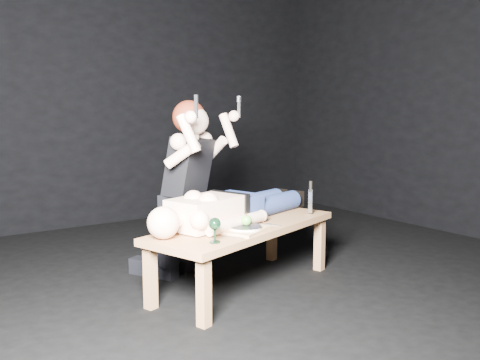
{
  "coord_description": "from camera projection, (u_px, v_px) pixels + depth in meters",
  "views": [
    {
      "loc": [
        -2.13,
        -2.86,
        1.23
      ],
      "look_at": [
        -0.15,
        0.02,
        0.75
      ],
      "focal_mm": 38.39,
      "sensor_mm": 36.0,
      "label": 1
    }
  ],
  "objects": [
    {
      "name": "lying_man",
      "position": [
        234.0,
        203.0,
        3.62
      ],
      "size": [
        1.49,
        0.84,
        0.25
      ],
      "primitive_type": null,
      "rotation": [
        0.0,
        0.0,
        0.31
      ],
      "color": "beige",
      "rests_on": "table"
    },
    {
      "name": "back_wall",
      "position": [
        121.0,
        85.0,
        5.53
      ],
      "size": [
        5.0,
        0.0,
        5.0
      ],
      "primitive_type": "plane",
      "rotation": [
        1.57,
        0.0,
        0.0
      ],
      "color": "black",
      "rests_on": "ground"
    },
    {
      "name": "ground",
      "position": [
        258.0,
        282.0,
        3.69
      ],
      "size": [
        5.0,
        5.0,
        0.0
      ],
      "primitive_type": "plane",
      "color": "black",
      "rests_on": "ground"
    },
    {
      "name": "table",
      "position": [
        244.0,
        256.0,
        3.56
      ],
      "size": [
        1.58,
        0.98,
        0.45
      ],
      "primitive_type": "cube",
      "rotation": [
        0.0,
        0.0,
        0.31
      ],
      "color": "#9D6F3F",
      "rests_on": "ground"
    },
    {
      "name": "fork_flat",
      "position": [
        232.0,
        237.0,
        3.16
      ],
      "size": [
        0.09,
        0.14,
        0.01
      ],
      "primitive_type": "cube",
      "rotation": [
        0.0,
        0.0,
        0.5
      ],
      "color": "#B2B2B7",
      "rests_on": "table"
    },
    {
      "name": "carving_knife",
      "position": [
        311.0,
        198.0,
        3.84
      ],
      "size": [
        0.04,
        0.04,
        0.25
      ],
      "primitive_type": null,
      "rotation": [
        0.0,
        0.0,
        0.31
      ],
      "color": "#B2B2B7",
      "rests_on": "table"
    },
    {
      "name": "kneeling_woman",
      "position": [
        179.0,
        187.0,
        3.75
      ],
      "size": [
        1.0,
        1.03,
        1.33
      ],
      "primitive_type": null,
      "rotation": [
        0.0,
        0.0,
        0.48
      ],
      "color": "black",
      "rests_on": "ground"
    },
    {
      "name": "plate",
      "position": [
        245.0,
        227.0,
        3.3
      ],
      "size": [
        0.28,
        0.28,
        0.02
      ],
      "primitive_type": "cylinder",
      "rotation": [
        0.0,
        0.0,
        0.46
      ],
      "color": "white",
      "rests_on": "serving_tray"
    },
    {
      "name": "apple",
      "position": [
        246.0,
        220.0,
        3.32
      ],
      "size": [
        0.07,
        0.07,
        0.07
      ],
      "primitive_type": "sphere",
      "color": "green",
      "rests_on": "plate"
    },
    {
      "name": "spoon_flat",
      "position": [
        260.0,
        224.0,
        3.5
      ],
      "size": [
        0.14,
        0.09,
        0.01
      ],
      "primitive_type": "cube",
      "rotation": [
        0.0,
        0.0,
        1.04
      ],
      "color": "#B2B2B7",
      "rests_on": "table"
    },
    {
      "name": "knife_flat",
      "position": [
        270.0,
        225.0,
        3.49
      ],
      "size": [
        0.09,
        0.14,
        0.01
      ],
      "primitive_type": "cube",
      "rotation": [
        0.0,
        0.0,
        0.53
      ],
      "color": "#B2B2B7",
      "rests_on": "table"
    },
    {
      "name": "serving_tray",
      "position": [
        245.0,
        230.0,
        3.31
      ],
      "size": [
        0.39,
        0.35,
        0.02
      ],
      "primitive_type": "cube",
      "rotation": [
        0.0,
        0.0,
        0.46
      ],
      "color": "tan",
      "rests_on": "table"
    },
    {
      "name": "goblet",
      "position": [
        215.0,
        230.0,
        3.02
      ],
      "size": [
        0.09,
        0.09,
        0.15
      ],
      "primitive_type": null,
      "rotation": [
        0.0,
        0.0,
        0.31
      ],
      "color": "black",
      "rests_on": "table"
    }
  ]
}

